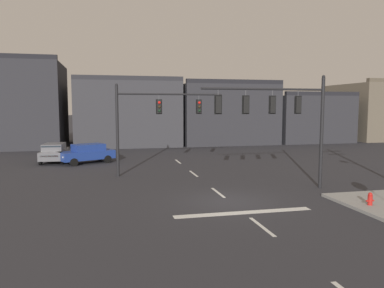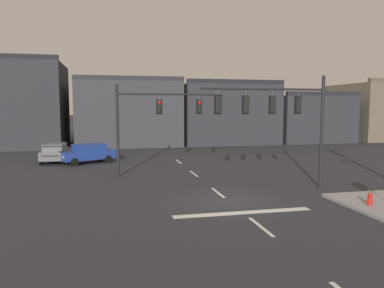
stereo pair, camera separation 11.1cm
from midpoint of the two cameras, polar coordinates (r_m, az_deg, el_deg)
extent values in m
plane|color=#2B2B30|center=(18.97, 5.59, -8.74)|extent=(400.00, 400.00, 0.00)
cube|color=silver|center=(17.15, 7.73, -10.33)|extent=(6.40, 0.50, 0.01)
cube|color=silver|center=(15.38, 10.40, -12.28)|extent=(0.16, 2.40, 0.01)
cube|color=silver|center=(20.82, 3.84, -7.41)|extent=(0.16, 2.40, 0.01)
cube|color=silver|center=(26.50, 0.12, -4.54)|extent=(0.16, 2.40, 0.01)
cube|color=silver|center=(32.30, -2.26, -2.68)|extent=(0.16, 2.40, 0.01)
cylinder|color=black|center=(22.81, 19.05, 1.54)|extent=(0.20, 0.20, 6.38)
cylinder|color=black|center=(21.07, 10.87, 8.23)|extent=(7.21, 0.18, 0.12)
sphere|color=black|center=(22.82, 19.32, 9.68)|extent=(0.18, 0.18, 0.18)
cylinder|color=#56565B|center=(21.97, 15.75, 7.40)|extent=(0.03, 0.03, 0.35)
cube|color=black|center=(21.95, 15.71, 5.77)|extent=(0.30, 0.24, 0.90)
sphere|color=red|center=(22.07, 15.56, 6.51)|extent=(0.20, 0.20, 0.20)
sphere|color=#2D2314|center=(22.07, 15.55, 5.78)|extent=(0.20, 0.20, 0.20)
sphere|color=black|center=(22.07, 15.53, 5.05)|extent=(0.20, 0.20, 0.20)
cube|color=black|center=(21.94, 15.73, 5.77)|extent=(0.42, 0.03, 1.02)
cylinder|color=#56565B|center=(21.25, 12.02, 7.55)|extent=(0.03, 0.03, 0.35)
cube|color=black|center=(21.24, 11.99, 5.87)|extent=(0.30, 0.24, 0.90)
sphere|color=red|center=(21.36, 11.85, 6.63)|extent=(0.20, 0.20, 0.20)
sphere|color=#2D2314|center=(21.36, 11.84, 5.87)|extent=(0.20, 0.20, 0.20)
sphere|color=black|center=(21.36, 11.82, 5.12)|extent=(0.20, 0.20, 0.20)
cube|color=black|center=(21.22, 12.01, 5.87)|extent=(0.42, 0.03, 1.02)
cylinder|color=#56565B|center=(20.64, 8.05, 7.68)|extent=(0.03, 0.03, 0.35)
cube|color=black|center=(20.62, 8.02, 5.95)|extent=(0.30, 0.24, 0.90)
sphere|color=red|center=(20.75, 7.90, 6.72)|extent=(0.20, 0.20, 0.20)
sphere|color=#2D2314|center=(20.74, 7.89, 5.95)|extent=(0.20, 0.20, 0.20)
sphere|color=black|center=(20.75, 7.88, 5.17)|extent=(0.20, 0.20, 0.20)
cube|color=black|center=(20.60, 8.04, 5.95)|extent=(0.42, 0.03, 1.02)
cylinder|color=#56565B|center=(20.12, 3.85, 7.78)|extent=(0.03, 0.03, 0.35)
cube|color=black|center=(20.11, 3.83, 6.00)|extent=(0.30, 0.24, 0.90)
sphere|color=red|center=(20.24, 3.73, 6.79)|extent=(0.20, 0.20, 0.20)
sphere|color=#2D2314|center=(20.23, 3.73, 5.99)|extent=(0.20, 0.20, 0.20)
sphere|color=black|center=(20.23, 3.72, 5.20)|extent=(0.20, 0.20, 0.20)
cube|color=black|center=(20.09, 3.85, 6.00)|extent=(0.42, 0.03, 1.02)
cylinder|color=black|center=(25.61, -11.45, 1.88)|extent=(0.20, 0.20, 6.12)
cylinder|color=black|center=(26.06, -3.32, 7.59)|extent=(7.42, 0.41, 0.12)
sphere|color=black|center=(25.59, -11.59, 8.85)|extent=(0.18, 0.18, 0.18)
cylinder|color=#56565B|center=(25.89, -5.19, 7.07)|extent=(0.03, 0.03, 0.35)
cube|color=black|center=(25.89, -5.18, 5.69)|extent=(0.31, 0.25, 0.90)
sphere|color=red|center=(25.76, -5.13, 6.31)|extent=(0.20, 0.20, 0.20)
sphere|color=#2D2314|center=(25.76, -5.13, 5.69)|extent=(0.20, 0.20, 0.20)
sphere|color=black|center=(25.76, -5.12, 5.06)|extent=(0.20, 0.20, 0.20)
cube|color=black|center=(25.91, -5.18, 5.69)|extent=(0.42, 0.05, 1.02)
cylinder|color=#56565B|center=(26.53, 0.94, 7.06)|extent=(0.03, 0.03, 0.35)
cube|color=black|center=(26.52, 0.94, 5.71)|extent=(0.31, 0.25, 0.90)
sphere|color=red|center=(26.40, 1.02, 6.32)|extent=(0.20, 0.20, 0.20)
sphere|color=#2D2314|center=(26.40, 1.02, 5.71)|extent=(0.20, 0.20, 0.20)
sphere|color=black|center=(26.40, 1.01, 5.10)|extent=(0.20, 0.20, 0.20)
cube|color=black|center=(26.54, 0.93, 5.71)|extent=(0.42, 0.05, 1.02)
cube|color=navy|center=(32.45, -15.84, -1.62)|extent=(4.75, 3.51, 0.70)
cube|color=navy|center=(32.43, -15.63, -0.50)|extent=(2.91, 2.50, 0.56)
cube|color=#2D3842|center=(32.15, -16.89, -0.62)|extent=(0.87, 1.48, 0.47)
cube|color=#2D3842|center=(32.90, -13.75, -0.40)|extent=(0.85, 1.47, 0.46)
cylinder|color=black|center=(31.19, -17.70, -2.67)|extent=(0.67, 0.47, 0.64)
cylinder|color=black|center=(32.78, -18.74, -2.31)|extent=(0.67, 0.47, 0.64)
cylinder|color=black|center=(32.30, -12.87, -2.26)|extent=(0.67, 0.47, 0.64)
cylinder|color=black|center=(33.84, -14.10, -1.93)|extent=(0.67, 0.47, 0.64)
sphere|color=silver|center=(31.15, -19.15, -1.93)|extent=(0.16, 0.16, 0.16)
sphere|color=silver|center=(32.23, -19.82, -1.70)|extent=(0.16, 0.16, 0.16)
cube|color=maroon|center=(33.32, -12.38, -1.21)|extent=(0.62, 1.25, 0.12)
cube|color=slate|center=(34.03, -20.32, -1.43)|extent=(2.05, 4.49, 0.70)
cube|color=slate|center=(33.82, -20.41, -0.40)|extent=(1.74, 2.55, 0.56)
cube|color=#2D3842|center=(34.57, -20.17, -0.30)|extent=(1.53, 0.33, 0.47)
cube|color=#2D3842|center=(32.68, -20.79, -0.65)|extent=(1.53, 0.30, 0.46)
cylinder|color=black|center=(35.66, -21.21, -1.76)|extent=(0.26, 0.65, 0.64)
cylinder|color=black|center=(35.35, -18.51, -1.73)|extent=(0.26, 0.65, 0.64)
cylinder|color=black|center=(32.84, -22.23, -2.41)|extent=(0.26, 0.65, 0.64)
cylinder|color=black|center=(32.51, -19.30, -2.39)|extent=(0.26, 0.65, 0.64)
sphere|color=silver|center=(36.26, -20.58, -0.94)|extent=(0.16, 0.16, 0.16)
sphere|color=silver|center=(36.06, -18.79, -0.91)|extent=(0.16, 0.16, 0.16)
cube|color=maroon|center=(31.90, -21.06, -1.77)|extent=(1.37, 0.12, 0.12)
cylinder|color=red|center=(19.48, 25.38, -7.91)|extent=(0.22, 0.22, 0.55)
cylinder|color=red|center=(19.55, 25.34, -8.69)|extent=(0.30, 0.30, 0.10)
sphere|color=red|center=(19.41, 25.42, -6.97)|extent=(0.20, 0.20, 0.20)
cylinder|color=red|center=(19.38, 25.03, -7.87)|extent=(0.10, 0.08, 0.08)
cylinder|color=red|center=(19.57, 25.73, -7.78)|extent=(0.10, 0.08, 0.08)
cube|color=#2D2D33|center=(48.10, -23.53, 5.39)|extent=(7.56, 10.07, 9.68)
cube|color=black|center=(43.77, -24.97, 12.04)|extent=(7.56, 0.60, 0.50)
cube|color=#38383D|center=(48.80, -10.01, 4.58)|extent=(12.25, 12.99, 7.64)
cube|color=#2B2B30|center=(42.72, -9.70, 9.89)|extent=(12.25, 0.60, 0.50)
cube|color=#2D2D33|center=(51.15, 4.17, 4.58)|extent=(11.98, 13.36, 7.43)
cube|color=black|center=(45.17, 6.60, 9.44)|extent=(11.98, 0.60, 0.50)
cube|color=#2D2D33|center=(54.49, 16.32, 3.74)|extent=(10.12, 10.71, 6.10)
cube|color=black|center=(50.13, 19.25, 7.27)|extent=(10.12, 0.60, 0.50)
cube|color=#665B4C|center=(60.43, 25.12, 4.46)|extent=(8.27, 10.98, 7.90)
camera|label=1|loc=(0.06, -90.14, -0.01)|focal=34.94mm
camera|label=2|loc=(0.06, 89.86, 0.01)|focal=34.94mm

